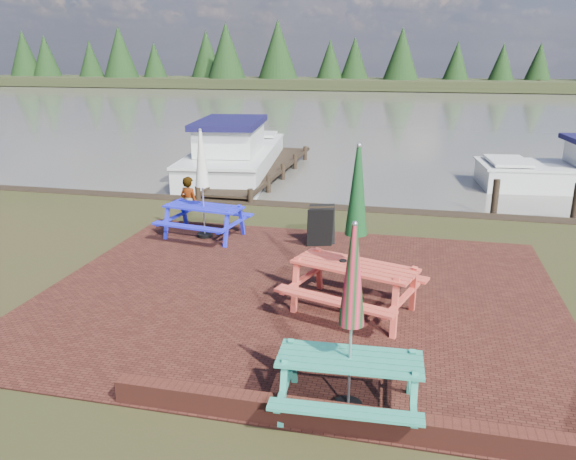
% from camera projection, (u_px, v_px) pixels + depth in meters
% --- Properties ---
extents(ground, '(120.00, 120.00, 0.00)m').
position_uv_depth(ground, '(286.00, 319.00, 9.04)').
color(ground, black).
rests_on(ground, ground).
extents(paving, '(9.00, 7.50, 0.02)m').
position_uv_depth(paving, '(299.00, 294.00, 9.97)').
color(paving, '#321510').
rests_on(paving, ground).
extents(brick_wall, '(6.21, 1.79, 0.30)m').
position_uv_depth(brick_wall, '(424.00, 421.00, 6.29)').
color(brick_wall, '#4C1E16').
rests_on(brick_wall, ground).
extents(water, '(120.00, 60.00, 0.02)m').
position_uv_depth(water, '(395.00, 109.00, 43.44)').
color(water, '#4C4941').
rests_on(water, ground).
extents(far_treeline, '(120.00, 10.00, 8.10)m').
position_uv_depth(far_treeline, '(408.00, 61.00, 69.42)').
color(far_treeline, black).
rests_on(far_treeline, ground).
extents(picnic_table_teal, '(1.76, 1.58, 2.33)m').
position_uv_depth(picnic_table_teal, '(350.00, 349.00, 6.48)').
color(picnic_table_teal, '#28846D').
rests_on(picnic_table_teal, ground).
extents(picnic_table_red, '(2.43, 2.29, 2.76)m').
position_uv_depth(picnic_table_red, '(355.00, 257.00, 8.99)').
color(picnic_table_red, '#D14535').
rests_on(picnic_table_red, ground).
extents(picnic_table_blue, '(2.03, 1.86, 2.49)m').
position_uv_depth(picnic_table_blue, '(203.00, 201.00, 12.80)').
color(picnic_table_blue, '#1C1FD5').
rests_on(picnic_table_blue, ground).
extents(chalkboard, '(0.60, 0.68, 0.91)m').
position_uv_depth(chalkboard, '(321.00, 226.00, 12.33)').
color(chalkboard, black).
rests_on(chalkboard, ground).
extents(jetty, '(1.76, 9.08, 1.00)m').
position_uv_depth(jetty, '(263.00, 169.00, 20.24)').
color(jetty, black).
rests_on(jetty, ground).
extents(boat_jetty, '(3.76, 8.26, 2.31)m').
position_uv_depth(boat_jetty, '(235.00, 157.00, 20.54)').
color(boat_jetty, silver).
rests_on(boat_jetty, ground).
extents(person, '(0.68, 0.55, 1.62)m').
position_uv_depth(person, '(188.00, 177.00, 15.61)').
color(person, gray).
rests_on(person, ground).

